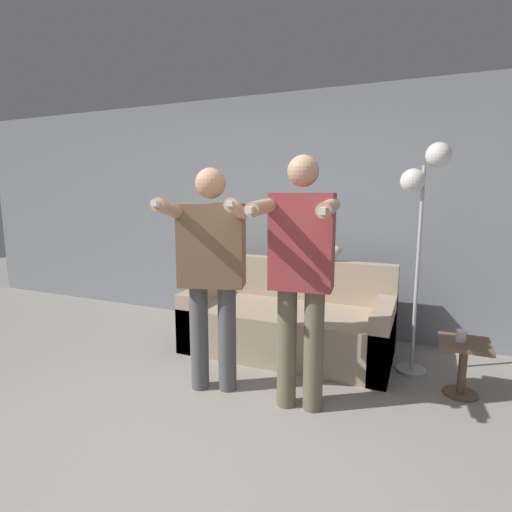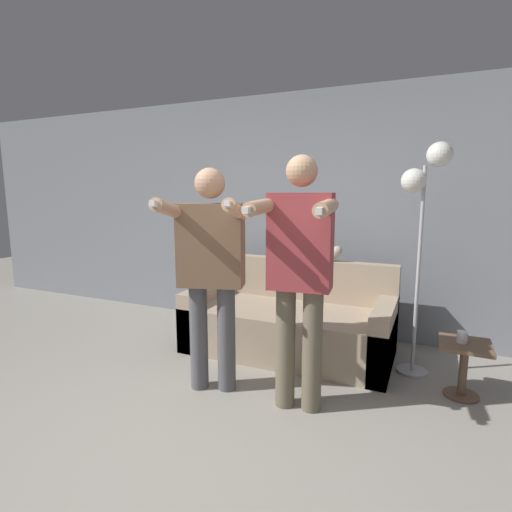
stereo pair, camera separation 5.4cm
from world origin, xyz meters
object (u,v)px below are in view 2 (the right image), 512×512
(floor_lamp, at_px, (425,193))
(cup, at_px, (462,337))
(person_right, at_px, (300,267))
(couch, at_px, (289,323))
(person_left, at_px, (211,263))
(side_table, at_px, (464,359))
(cat, at_px, (324,254))

(floor_lamp, bearing_deg, cup, -41.47)
(person_right, bearing_deg, floor_lamp, 46.34)
(couch, bearing_deg, cup, -12.02)
(person_right, relative_size, floor_lamp, 0.92)
(person_left, bearing_deg, cup, 3.72)
(couch, xyz_separation_m, cup, (1.47, -0.31, 0.19))
(side_table, bearing_deg, cat, 152.40)
(side_table, bearing_deg, person_right, -148.29)
(person_left, relative_size, cat, 3.70)
(person_left, distance_m, person_right, 0.70)
(person_left, height_order, cup, person_left)
(person_left, xyz_separation_m, side_table, (1.79, 0.67, -0.71))
(couch, relative_size, floor_lamp, 1.01)
(floor_lamp, xyz_separation_m, cup, (0.33, -0.29, -1.07))
(couch, relative_size, side_table, 4.57)
(floor_lamp, height_order, cup, floor_lamp)
(person_right, bearing_deg, couch, 106.18)
(cat, xyz_separation_m, side_table, (1.26, -0.66, -0.63))
(floor_lamp, relative_size, side_table, 4.54)
(person_left, height_order, person_right, person_right)
(side_table, bearing_deg, floor_lamp, 141.19)
(cat, bearing_deg, person_left, -111.76)
(person_right, xyz_separation_m, side_table, (1.09, 0.67, -0.74))
(cat, bearing_deg, floor_lamp, -22.35)
(floor_lamp, bearing_deg, couch, 178.98)
(side_table, bearing_deg, couch, 168.38)
(couch, distance_m, side_table, 1.53)
(person_left, bearing_deg, couch, 56.41)
(cat, height_order, cup, cat)
(floor_lamp, relative_size, cup, 21.93)
(couch, height_order, floor_lamp, floor_lamp)
(cat, relative_size, side_table, 1.09)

